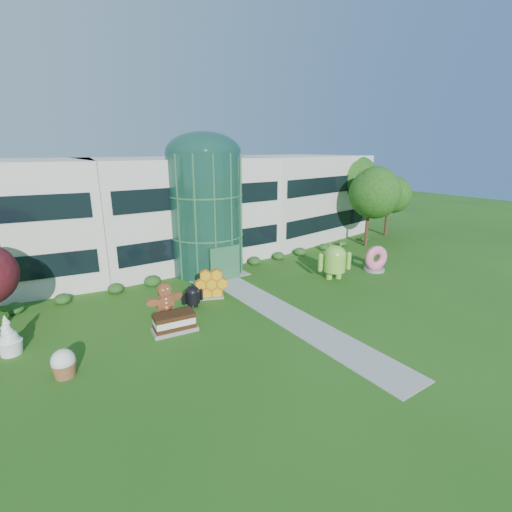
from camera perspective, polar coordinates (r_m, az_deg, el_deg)
ground at (r=22.93m, az=6.63°, el=-10.13°), size 140.00×140.00×0.00m
building at (r=36.48m, az=-12.02°, el=7.24°), size 46.00×15.00×9.30m
atrium at (r=31.04m, az=-7.74°, el=6.38°), size 6.00×6.00×9.80m
walkway at (r=24.31m, az=3.53°, el=-8.40°), size 2.40×20.00×0.04m
trees_backdrop at (r=32.05m, az=-8.50°, el=5.39°), size 52.00×8.00×8.40m
android_green at (r=30.20m, az=12.02°, el=-0.49°), size 3.40×2.92×3.26m
android_black at (r=24.79m, az=-9.73°, el=-5.94°), size 1.58×1.09×1.76m
donut at (r=33.21m, az=17.85°, el=-0.31°), size 2.36×1.54×2.25m
gingerbread at (r=23.36m, az=-13.83°, el=-6.79°), size 2.67×1.23×2.39m
ice_cream_sandwich at (r=22.06m, az=-12.46°, el=-9.92°), size 2.64×1.54×1.12m
honeycomb at (r=26.12m, az=-6.89°, el=-4.46°), size 2.59×1.77×1.92m
froyo at (r=22.89m, az=-33.83°, el=-10.08°), size 1.34×1.34×2.13m
cupcake at (r=19.75m, az=-27.49°, el=-14.42°), size 1.34×1.34×1.36m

